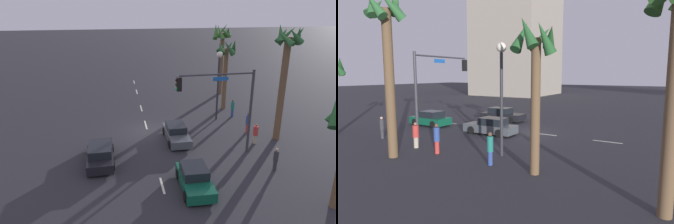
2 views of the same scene
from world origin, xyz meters
The scene contains 18 objects.
ground_plane centered at (0.00, 0.00, 0.00)m, with size 220.00×220.00×0.00m, color #28282D.
lane_stripe_0 centered at (-18.00, 0.00, 0.01)m, with size 1.82×0.14×0.01m, color silver.
lane_stripe_1 centered at (-12.87, 0.00, 0.01)m, with size 2.08×0.14×0.01m, color silver.
lane_stripe_2 centered at (-6.31, 0.00, 0.01)m, with size 2.05×0.14×0.01m, color silver.
lane_stripe_3 centered at (-1.42, 0.00, 0.01)m, with size 2.12×0.14×0.01m, color silver.
lane_stripe_4 centered at (8.82, 0.00, 0.01)m, with size 1.82×0.14×0.01m, color silver.
car_0 centered at (2.27, 2.16, 0.62)m, with size 4.31×1.83×1.34m.
car_1 centered at (5.06, -3.87, 0.63)m, with size 4.59×1.99×1.36m.
car_2 centered at (9.33, 1.93, 0.63)m, with size 3.94×1.89×1.37m.
traffic_signal centered at (5.21, 5.18, 4.34)m, with size 0.34×5.75×6.34m.
streetlamp centered at (-1.79, 6.92, 4.55)m, with size 0.56×0.56×6.55m.
pedestrian_0 centered at (1.79, 8.57, 0.97)m, with size 0.38×0.38×1.84m.
pedestrian_1 centered at (8.22, 7.80, 0.88)m, with size 0.41×0.41×1.66m.
pedestrian_2 centered at (-2.22, 8.69, 0.94)m, with size 0.47×0.47×1.77m.
pedestrian_3 centered at (3.97, 8.29, 0.87)m, with size 0.51×0.51×1.68m.
palm_tree_1 centered at (-10.46, 10.08, 6.21)m, with size 2.50×2.33×8.47m.
palm_tree_2 centered at (-4.80, 8.69, 5.27)m, with size 2.32×2.10×7.37m.
palm_tree_3 centered at (3.39, 10.51, 6.58)m, with size 2.44×2.39×9.33m.
Camera 1 is at (25.32, -2.44, 10.80)m, focal length 33.22 mm.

